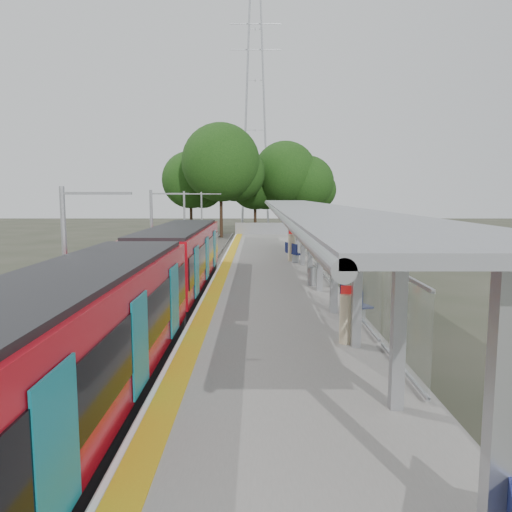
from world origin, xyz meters
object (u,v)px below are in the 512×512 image
at_px(info_pillar_near, 346,318).
at_px(litter_bin, 312,276).
at_px(bench_far, 293,252).
at_px(info_pillar_far, 292,247).
at_px(bench_mid, 354,301).
at_px(train, 148,285).

relative_size(info_pillar_near, litter_bin, 1.96).
xyz_separation_m(bench_far, info_pillar_near, (0.24, -17.37, 0.12)).
bearing_deg(info_pillar_far, info_pillar_near, -68.03).
xyz_separation_m(bench_far, litter_bin, (0.27, -8.34, -0.17)).
xyz_separation_m(bench_mid, info_pillar_near, (-0.83, -3.12, 0.18)).
relative_size(train, info_pillar_far, 13.95).
height_order(bench_far, info_pillar_far, info_pillar_far).
bearing_deg(info_pillar_near, litter_bin, 89.16).
bearing_deg(bench_far, info_pillar_near, -111.64).
relative_size(bench_mid, litter_bin, 1.83).
relative_size(train, bench_mid, 17.94).
xyz_separation_m(info_pillar_far, litter_bin, (0.35, -8.44, -0.44)).
bearing_deg(litter_bin, info_pillar_near, -90.20).
relative_size(train, bench_far, 16.15).
relative_size(bench_mid, bench_far, 0.90).
bearing_deg(info_pillar_near, info_pillar_far, 90.42).
distance_m(train, bench_mid, 7.14).
distance_m(train, litter_bin, 8.49).
distance_m(train, info_pillar_far, 15.28).
height_order(info_pillar_near, info_pillar_far, info_pillar_far).
relative_size(bench_far, info_pillar_near, 1.04).
distance_m(info_pillar_near, info_pillar_far, 17.47).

